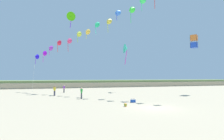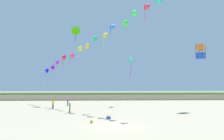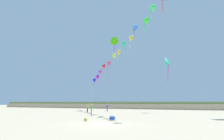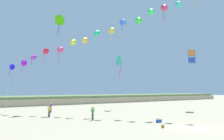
{
  "view_description": "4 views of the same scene",
  "coord_description": "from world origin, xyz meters",
  "px_view_note": "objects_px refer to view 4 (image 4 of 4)",
  "views": [
    {
      "loc": [
        -9.44,
        -16.43,
        3.23
      ],
      "look_at": [
        -1.78,
        9.62,
        4.31
      ],
      "focal_mm": 28.0,
      "sensor_mm": 36.0,
      "label": 1
    },
    {
      "loc": [
        -1.25,
        -21.83,
        4.38
      ],
      "look_at": [
        0.21,
        12.89,
        6.99
      ],
      "focal_mm": 32.0,
      "sensor_mm": 36.0,
      "label": 2
    },
    {
      "loc": [
        7.38,
        -15.01,
        1.99
      ],
      "look_at": [
        -3.3,
        10.5,
        7.09
      ],
      "focal_mm": 28.0,
      "sensor_mm": 36.0,
      "label": 3
    },
    {
      "loc": [
        -17.47,
        -13.17,
        3.79
      ],
      "look_at": [
        -2.12,
        12.2,
        6.71
      ],
      "focal_mm": 32.0,
      "sensor_mm": 36.0,
      "label": 4
    }
  ],
  "objects_px": {
    "large_kite_low_lead": "(120,61)",
    "large_kite_mid_trail": "(192,57)",
    "person_mid_center": "(49,110)",
    "beach_ball": "(163,126)",
    "person_near_right": "(51,107)",
    "large_kite_high_solo": "(59,20)",
    "beach_cooler": "(159,121)",
    "person_near_left": "(93,112)"
  },
  "relations": [
    {
      "from": "person_mid_center",
      "to": "beach_cooler",
      "type": "bearing_deg",
      "value": -48.19
    },
    {
      "from": "person_near_right",
      "to": "beach_cooler",
      "type": "relative_size",
      "value": 2.77
    },
    {
      "from": "person_near_left",
      "to": "large_kite_mid_trail",
      "type": "height_order",
      "value": "large_kite_mid_trail"
    },
    {
      "from": "large_kite_mid_trail",
      "to": "beach_cooler",
      "type": "height_order",
      "value": "large_kite_mid_trail"
    },
    {
      "from": "person_near_right",
      "to": "person_mid_center",
      "type": "height_order",
      "value": "person_mid_center"
    },
    {
      "from": "person_mid_center",
      "to": "large_kite_low_lead",
      "type": "xyz_separation_m",
      "value": [
        14.97,
        4.86,
        8.57
      ]
    },
    {
      "from": "large_kite_low_lead",
      "to": "person_near_right",
      "type": "bearing_deg",
      "value": 176.47
    },
    {
      "from": "person_near_left",
      "to": "beach_ball",
      "type": "relative_size",
      "value": 4.67
    },
    {
      "from": "person_near_left",
      "to": "beach_cooler",
      "type": "relative_size",
      "value": 2.93
    },
    {
      "from": "large_kite_mid_trail",
      "to": "person_near_right",
      "type": "bearing_deg",
      "value": 158.64
    },
    {
      "from": "person_near_left",
      "to": "beach_cooler",
      "type": "bearing_deg",
      "value": -42.95
    },
    {
      "from": "large_kite_low_lead",
      "to": "beach_ball",
      "type": "height_order",
      "value": "large_kite_low_lead"
    },
    {
      "from": "person_near_left",
      "to": "person_mid_center",
      "type": "distance_m",
      "value": 6.8
    },
    {
      "from": "large_kite_mid_trail",
      "to": "beach_cooler",
      "type": "distance_m",
      "value": 20.15
    },
    {
      "from": "person_mid_center",
      "to": "large_kite_high_solo",
      "type": "xyz_separation_m",
      "value": [
        2.94,
        6.9,
        15.4
      ]
    },
    {
      "from": "person_mid_center",
      "to": "person_near_right",
      "type": "bearing_deg",
      "value": 73.65
    },
    {
      "from": "large_kite_low_lead",
      "to": "beach_ball",
      "type": "bearing_deg",
      "value": -111.18
    },
    {
      "from": "person_near_left",
      "to": "large_kite_high_solo",
      "type": "xyz_separation_m",
      "value": [
        -1.02,
        12.42,
        15.41
      ]
    },
    {
      "from": "person_near_left",
      "to": "large_kite_low_lead",
      "type": "distance_m",
      "value": 17.4
    },
    {
      "from": "person_mid_center",
      "to": "large_kite_mid_trail",
      "type": "relative_size",
      "value": 0.68
    },
    {
      "from": "large_kite_low_lead",
      "to": "person_near_left",
      "type": "bearing_deg",
      "value": -136.68
    },
    {
      "from": "person_near_right",
      "to": "beach_cooler",
      "type": "distance_m",
      "value": 18.57
    },
    {
      "from": "person_mid_center",
      "to": "beach_cooler",
      "type": "relative_size",
      "value": 2.96
    },
    {
      "from": "person_near_left",
      "to": "large_kite_low_lead",
      "type": "bearing_deg",
      "value": 43.32
    },
    {
      "from": "large_kite_high_solo",
      "to": "large_kite_mid_trail",
      "type": "bearing_deg",
      "value": -24.99
    },
    {
      "from": "person_near_right",
      "to": "large_kite_high_solo",
      "type": "relative_size",
      "value": 0.44
    },
    {
      "from": "large_kite_low_lead",
      "to": "large_kite_mid_trail",
      "type": "distance_m",
      "value": 13.88
    },
    {
      "from": "beach_cooler",
      "to": "person_near_left",
      "type": "bearing_deg",
      "value": 137.05
    },
    {
      "from": "person_near_left",
      "to": "person_mid_center",
      "type": "bearing_deg",
      "value": 125.63
    },
    {
      "from": "large_kite_mid_trail",
      "to": "person_mid_center",
      "type": "bearing_deg",
      "value": 171.7
    },
    {
      "from": "person_near_right",
      "to": "large_kite_high_solo",
      "type": "bearing_deg",
      "value": 43.83
    },
    {
      "from": "person_mid_center",
      "to": "large_kite_mid_trail",
      "type": "xyz_separation_m",
      "value": [
        25.83,
        -3.77,
        9.13
      ]
    },
    {
      "from": "beach_ball",
      "to": "person_mid_center",
      "type": "bearing_deg",
      "value": 119.99
    },
    {
      "from": "person_near_right",
      "to": "beach_cooler",
      "type": "xyz_separation_m",
      "value": [
        8.16,
        -16.67,
        -0.71
      ]
    },
    {
      "from": "large_kite_mid_trail",
      "to": "large_kite_low_lead",
      "type": "bearing_deg",
      "value": 141.54
    },
    {
      "from": "large_kite_mid_trail",
      "to": "beach_ball",
      "type": "relative_size",
      "value": 6.96
    },
    {
      "from": "person_near_left",
      "to": "large_kite_low_lead",
      "type": "relative_size",
      "value": 0.36
    },
    {
      "from": "large_kite_low_lead",
      "to": "large_kite_mid_trail",
      "type": "relative_size",
      "value": 1.84
    },
    {
      "from": "beach_ball",
      "to": "beach_cooler",
      "type": "bearing_deg",
      "value": 52.24
    },
    {
      "from": "person_mid_center",
      "to": "beach_ball",
      "type": "distance_m",
      "value": 15.68
    },
    {
      "from": "beach_ball",
      "to": "person_near_left",
      "type": "bearing_deg",
      "value": 115.71
    },
    {
      "from": "person_mid_center",
      "to": "large_kite_mid_trail",
      "type": "distance_m",
      "value": 27.65
    }
  ]
}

